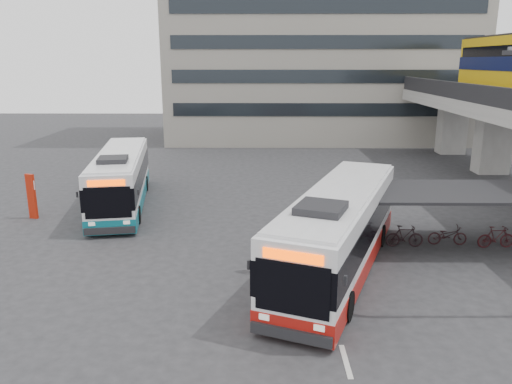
{
  "coord_description": "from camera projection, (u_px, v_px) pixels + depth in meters",
  "views": [
    {
      "loc": [
        0.15,
        -18.08,
        8.01
      ],
      "look_at": [
        -0.08,
        4.66,
        2.0
      ],
      "focal_mm": 35.0,
      "sensor_mm": 36.0,
      "label": 1
    }
  ],
  "objects": [
    {
      "name": "ground",
      "position": [
        257.0,
        272.0,
        19.53
      ],
      "size": [
        120.0,
        120.0,
        0.0
      ],
      "primitive_type": "plane",
      "color": "#28282B",
      "rests_on": "ground"
    },
    {
      "name": "bike_shelter",
      "position": [
        450.0,
        213.0,
        21.96
      ],
      "size": [
        10.0,
        4.0,
        2.54
      ],
      "color": "#595B60",
      "rests_on": "ground"
    },
    {
      "name": "office_block",
      "position": [
        318.0,
        15.0,
        51.08
      ],
      "size": [
        30.0,
        15.0,
        25.0
      ],
      "primitive_type": "cube",
      "color": "gray",
      "rests_on": "ground"
    },
    {
      "name": "road_markings",
      "position": [
        331.0,
        309.0,
        16.61
      ],
      "size": [
        0.15,
        7.6,
        0.01
      ],
      "color": "beige",
      "rests_on": "ground"
    },
    {
      "name": "bus_main",
      "position": [
        339.0,
        231.0,
        19.28
      ],
      "size": [
        6.69,
        11.92,
        3.49
      ],
      "rotation": [
        0.0,
        0.0,
        -0.37
      ],
      "color": "white",
      "rests_on": "ground"
    },
    {
      "name": "bus_teal",
      "position": [
        121.0,
        179.0,
        28.13
      ],
      "size": [
        4.21,
        11.43,
        3.31
      ],
      "rotation": [
        0.0,
        0.0,
        0.16
      ],
      "color": "white",
      "rests_on": "ground"
    },
    {
      "name": "pedestrian",
      "position": [
        264.0,
        251.0,
        19.3
      ],
      "size": [
        0.66,
        0.76,
        1.75
      ],
      "primitive_type": "imported",
      "rotation": [
        0.0,
        0.0,
        1.11
      ],
      "color": "black",
      "rests_on": "ground"
    },
    {
      "name": "sign_totem_north",
      "position": [
        32.0,
        196.0,
        25.83
      ],
      "size": [
        0.5,
        0.3,
        2.37
      ],
      "rotation": [
        0.0,
        0.0,
        -0.33
      ],
      "color": "#AA1E0A",
      "rests_on": "ground"
    }
  ]
}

